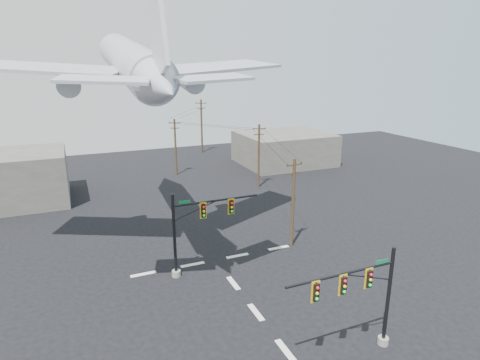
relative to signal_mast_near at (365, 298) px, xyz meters
name	(u,v)px	position (x,y,z in m)	size (l,w,h in m)	color
ground	(285,350)	(-3.83, 1.81, -3.56)	(120.00, 120.00, 0.00)	black
lane_markings	(248,302)	(-3.83, 7.14, -3.55)	(14.00, 21.20, 0.01)	silver
signal_mast_near	(365,298)	(0.00, 0.00, 0.00)	(7.04, 0.68, 6.22)	gray
signal_mast_far	(194,230)	(-6.00, 12.45, 0.08)	(7.17, 0.74, 6.72)	gray
utility_pole_a	(293,202)	(3.46, 13.76, 0.67)	(1.62, 0.33, 8.10)	#42301C
utility_pole_b	(259,155)	(8.49, 31.25, 0.85)	(1.66, 0.62, 8.42)	#42301C
utility_pole_c	(176,146)	(-0.01, 41.72, 0.77)	(1.58, 0.81, 8.27)	#42301C
utility_pole_d	(202,125)	(8.32, 55.25, 1.53)	(1.98, 0.61, 9.72)	#42301C
power_lines	(222,126)	(4.88, 35.15, 4.34)	(10.04, 41.50, 0.69)	black
airliner	(131,63)	(-8.74, 19.81, 12.41)	(27.34, 28.61, 7.51)	#B0B4BD
building_right	(284,148)	(18.17, 41.81, -1.06)	(14.00, 12.00, 5.00)	#68645B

